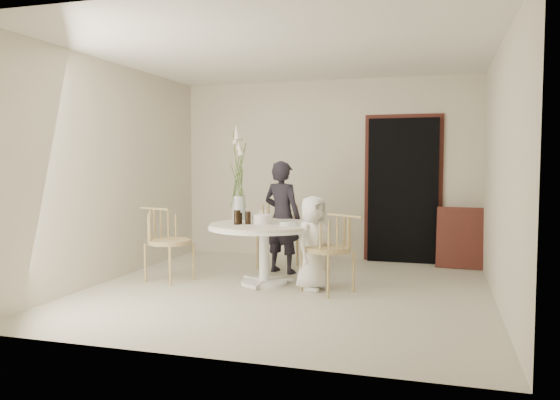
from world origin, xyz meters
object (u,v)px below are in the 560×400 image
(chair_far, at_px, (280,221))
(chair_left, at_px, (162,233))
(chair_right, at_px, (336,242))
(girl, at_px, (282,217))
(birthday_cake, at_px, (262,219))
(table, at_px, (264,233))
(boy, at_px, (313,243))
(flower_vase, at_px, (239,180))

(chair_far, bearing_deg, chair_left, -133.52)
(chair_far, relative_size, chair_right, 1.09)
(chair_far, relative_size, chair_left, 1.09)
(girl, distance_m, birthday_cake, 0.72)
(table, xyz_separation_m, chair_left, (-1.29, -0.13, -0.03))
(chair_right, distance_m, chair_left, 2.21)
(chair_right, relative_size, boy, 0.84)
(flower_vase, bearing_deg, chair_left, -151.59)
(chair_far, distance_m, chair_right, 1.76)
(birthday_cake, bearing_deg, table, -10.77)
(table, distance_m, boy, 0.65)
(table, bearing_deg, flower_vase, 143.61)
(chair_far, distance_m, boy, 1.50)
(girl, height_order, boy, girl)
(girl, bearing_deg, chair_far, -52.97)
(table, height_order, girl, girl)
(table, distance_m, flower_vase, 0.83)
(girl, xyz_separation_m, flower_vase, (-0.46, -0.39, 0.50))
(chair_right, relative_size, chair_left, 1.00)
(boy, relative_size, birthday_cake, 4.73)
(chair_far, height_order, girl, girl)
(chair_far, xyz_separation_m, chair_right, (1.05, -1.40, -0.05))
(boy, xyz_separation_m, flower_vase, (-1.08, 0.46, 0.70))
(chair_right, bearing_deg, flower_vase, -80.42)
(chair_left, xyz_separation_m, flower_vase, (0.85, 0.46, 0.65))
(girl, height_order, flower_vase, flower_vase)
(chair_left, bearing_deg, table, -68.00)
(chair_far, height_order, chair_left, chair_far)
(birthday_cake, bearing_deg, flower_vase, 142.27)
(chair_far, relative_size, boy, 0.91)
(chair_right, bearing_deg, chair_left, -60.55)
(table, relative_size, boy, 1.23)
(birthday_cake, bearing_deg, chair_far, 95.31)
(table, bearing_deg, chair_left, -174.11)
(chair_left, xyz_separation_m, boy, (1.93, 0.00, -0.04))
(chair_left, height_order, birthday_cake, chair_left)
(table, height_order, chair_far, chair_far)
(chair_right, height_order, boy, boy)
(chair_far, distance_m, birthday_cake, 1.17)
(chair_left, bearing_deg, chair_far, -25.77)
(table, relative_size, birthday_cake, 5.81)
(table, xyz_separation_m, boy, (0.63, -0.13, -0.07))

